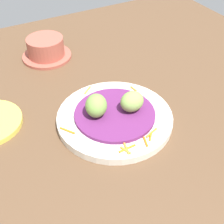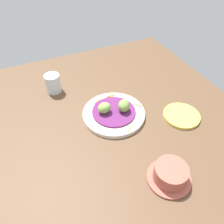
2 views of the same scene
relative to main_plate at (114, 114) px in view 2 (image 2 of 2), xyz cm
name	(u,v)px [view 2 (image 2 of 2)]	position (x,y,z in cm)	size (l,w,h in cm)	color
table_surface	(105,122)	(4.26, 1.28, -1.83)	(110.00, 110.00, 2.00)	brown
main_plate	(114,114)	(0.00, 0.00, 0.00)	(24.30, 24.30, 1.66)	silver
cabbage_bed	(114,111)	(0.00, 0.00, 1.20)	(16.93, 16.93, 0.75)	#60235B
carrot_garnish	(112,104)	(-1.12, -4.45, 1.03)	(20.19, 22.47, 0.40)	orange
guac_scoop_left	(123,105)	(-3.59, 0.83, 3.92)	(5.15, 4.40, 4.68)	#759E47
guac_scoop_center	(104,108)	(3.59, -0.83, 3.72)	(5.09, 4.24, 4.29)	#84A851
side_plate_small	(181,116)	(-23.86, 11.56, -0.27)	(14.12, 14.12, 1.13)	#E0CC4C
terracotta_bowl	(170,174)	(-3.82, 31.90, 1.80)	(13.39, 13.39, 5.77)	#A85142
water_glass	(53,83)	(17.70, -24.86, 3.28)	(6.55, 6.55, 8.22)	silver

